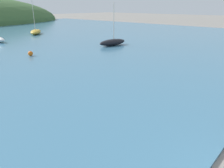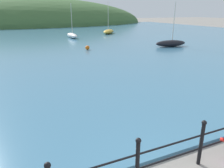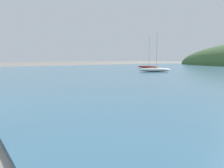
{
  "view_description": "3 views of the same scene",
  "coord_description": "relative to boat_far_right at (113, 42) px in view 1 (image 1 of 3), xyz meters",
  "views": [
    {
      "loc": [
        -4.96,
        0.79,
        4.11
      ],
      "look_at": [
        1.81,
        6.94,
        0.8
      ],
      "focal_mm": 35.0,
      "sensor_mm": 36.0,
      "label": 1
    },
    {
      "loc": [
        -2.65,
        -1.72,
        3.62
      ],
      "look_at": [
        0.9,
        6.06,
        0.74
      ],
      "focal_mm": 35.0,
      "sensor_mm": 36.0,
      "label": 2
    },
    {
      "loc": [
        9.81,
        1.33,
        1.9
      ],
      "look_at": [
        2.68,
        6.37,
        0.86
      ],
      "focal_mm": 35.0,
      "sensor_mm": 36.0,
      "label": 3
    }
  ],
  "objects": [
    {
      "name": "mooring_buoy",
      "position": [
        -8.47,
        1.64,
        -0.14
      ],
      "size": [
        0.4,
        0.4,
        0.4
      ],
      "primitive_type": "sphere",
      "color": "orange",
      "rests_on": "water"
    },
    {
      "name": "boat_green_fishing",
      "position": [
        -0.43,
        14.98,
        -0.0
      ],
      "size": [
        3.43,
        3.9,
        4.88
      ],
      "color": "gold",
      "rests_on": "water"
    },
    {
      "name": "boat_far_right",
      "position": [
        0.0,
        0.0,
        0.0
      ],
      "size": [
        3.44,
        1.5,
        4.31
      ],
      "color": "black",
      "rests_on": "water"
    }
  ]
}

